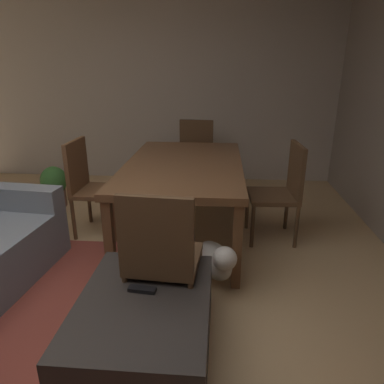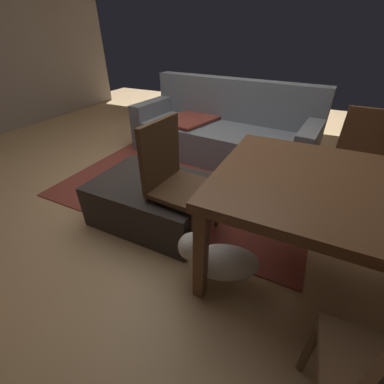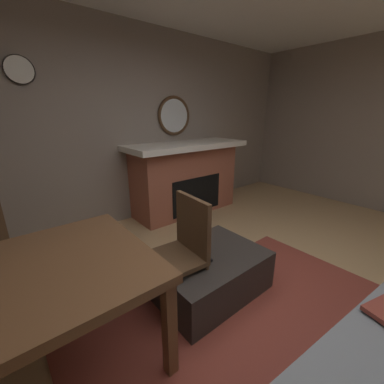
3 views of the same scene
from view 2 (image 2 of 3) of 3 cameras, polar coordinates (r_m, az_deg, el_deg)
The scene contains 8 objects.
floor at distance 2.80m, azimuth -2.59°, elevation 1.60°, with size 8.48×8.48×0.00m, color tan.
area_rug at distance 2.88m, azimuth -0.10°, elevation 2.79°, with size 2.60×2.00×0.01m, color brown.
couch at distance 3.42m, azimuth 7.04°, elevation 13.37°, with size 2.37×1.12×0.94m.
ottoman_coffee_table at distance 2.24m, azimuth -8.64°, elevation -1.83°, with size 0.98×0.73×0.37m, color #2D2826.
tv_remote at distance 2.12m, azimuth -7.26°, elevation 2.46°, with size 0.05×0.16×0.02m, color black.
dining_chair_north at distance 2.56m, azimuth 34.27°, elevation 5.82°, with size 0.45×0.45×0.93m.
dining_chair_west at distance 1.90m, azimuth -4.26°, elevation 3.71°, with size 0.47×0.47×0.93m.
small_dog at distance 1.70m, azimuth 5.95°, elevation -14.99°, with size 0.54×0.39×0.33m.
Camera 2 is at (1.17, -2.09, 1.45)m, focal length 23.50 mm.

